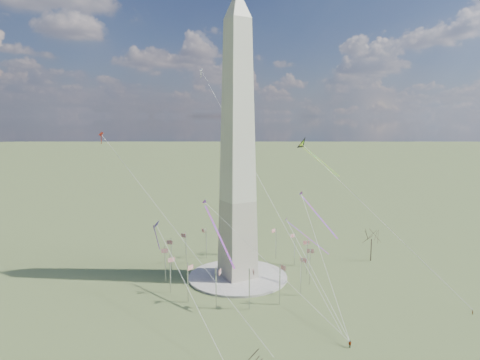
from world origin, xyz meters
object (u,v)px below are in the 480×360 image
washington_monument (238,147)px  person_east (472,312)px  tree_near (372,238)px  kite_delta_black (304,146)px

washington_monument → person_east: 89.39m
tree_near → person_east: (-10.79, -49.36, -9.01)m
person_east → kite_delta_black: size_ratio=0.08×
washington_monument → tree_near: 68.91m
washington_monument → kite_delta_black: washington_monument is taller
washington_monument → kite_delta_black: (35.94, 7.73, -1.55)m
person_east → kite_delta_black: kite_delta_black is taller
washington_monument → person_east: washington_monument is taller
person_east → tree_near: bearing=-127.8°
tree_near → kite_delta_black: (-20.25, 19.21, 36.64)m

